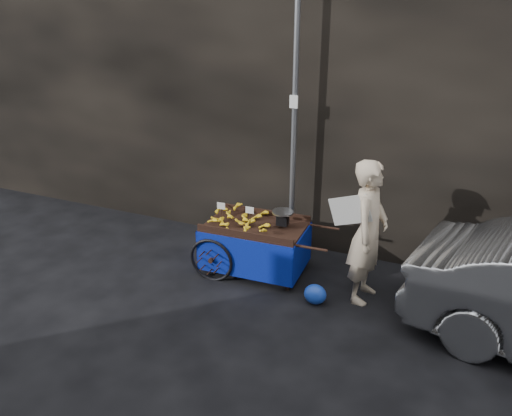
% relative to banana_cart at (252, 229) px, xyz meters
% --- Properties ---
extents(ground, '(80.00, 80.00, 0.00)m').
position_rel_banana_cart_xyz_m(ground, '(0.03, -0.56, -0.66)').
color(ground, black).
rests_on(ground, ground).
extents(building_wall, '(13.50, 2.00, 5.00)m').
position_rel_banana_cart_xyz_m(building_wall, '(0.43, 2.04, 1.84)').
color(building_wall, black).
rests_on(building_wall, ground).
extents(street_pole, '(0.12, 0.10, 4.00)m').
position_rel_banana_cart_xyz_m(street_pole, '(0.33, 0.74, 1.35)').
color(street_pole, slate).
rests_on(street_pole, ground).
extents(banana_cart, '(2.00, 1.02, 1.07)m').
position_rel_banana_cart_xyz_m(banana_cart, '(0.00, 0.00, 0.00)').
color(banana_cart, black).
rests_on(banana_cart, ground).
extents(vendor, '(0.78, 0.74, 1.93)m').
position_rel_banana_cart_xyz_m(vendor, '(1.67, -0.09, 0.31)').
color(vendor, '#BDA98D').
rests_on(vendor, ground).
extents(plastic_bag, '(0.30, 0.24, 0.27)m').
position_rel_banana_cart_xyz_m(plastic_bag, '(1.13, -0.50, -0.52)').
color(plastic_bag, blue).
rests_on(plastic_bag, ground).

